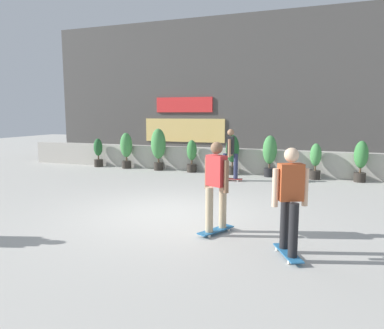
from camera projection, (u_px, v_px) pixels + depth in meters
The scene contains 14 objects.
ground_plane at pixel (169, 214), 7.98m from camera, with size 48.00×48.00×0.00m, color #B2AFA8.
planter_wall at pixel (233, 161), 13.50m from camera, with size 18.00×0.40×0.90m, color #B2ADA3.
building_backdrop at pixel (254, 91), 16.83m from camera, with size 20.00×2.08×6.50m.
potted_plant_0 at pixel (98, 152), 14.96m from camera, with size 0.36×0.36×1.17m.
potted_plant_1 at pixel (126, 148), 14.48m from camera, with size 0.48×0.48×1.43m.
potted_plant_2 at pixel (158, 146), 13.98m from camera, with size 0.57×0.57×1.62m.
potted_plant_3 at pixel (192, 155), 13.55m from camera, with size 0.37×0.37×1.21m.
potted_plant_4 at pixel (232, 152), 13.00m from camera, with size 0.48×0.48×1.43m.
potted_plant_5 at pixel (270, 153), 12.55m from camera, with size 0.49×0.49×1.44m.
potted_plant_6 at pixel (315, 160), 12.06m from camera, with size 0.37×0.37×1.21m.
potted_plant_7 at pixel (361, 159), 11.58m from camera, with size 0.43×0.43×1.33m.
skater_by_wall_right at pixel (290, 197), 5.45m from camera, with size 0.53×0.81×1.70m.
skater_by_wall_left at pixel (216, 183), 6.54m from camera, with size 0.54×0.80×1.70m.
skater_far_left at pixel (230, 152), 11.76m from camera, with size 0.81×0.56×1.70m.
Camera 1 is at (3.13, -7.10, 2.20)m, focal length 33.81 mm.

